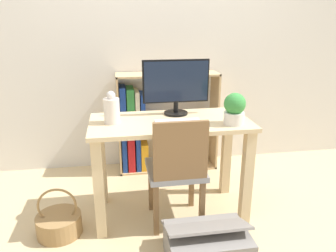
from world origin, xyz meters
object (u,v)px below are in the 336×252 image
Objects in this scene: vase at (112,110)px; basket at (59,223)px; monitor at (176,84)px; potted_plant at (235,109)px; chair at (177,168)px; bookshelf at (147,127)px; storage_box at (207,245)px; keyboard at (178,123)px.

vase reaches higher than basket.
monitor reaches higher than potted_plant.
chair is 0.91m from basket.
vase is at bearing 162.96° from chair.
bookshelf reaches higher than storage_box.
potted_plant is (0.38, -0.07, 0.10)m from keyboard.
potted_plant is 0.62× the size of basket.
keyboard is at bearing -81.25° from bookshelf.
monitor is at bearing 87.01° from chair.
basket is (-0.40, -0.16, -0.76)m from vase.
potted_plant is 0.26× the size of chair.
chair is (-0.05, -0.33, -0.53)m from monitor.
basket is (-0.86, -0.07, -0.67)m from keyboard.
chair is 1.63× the size of storage_box.
potted_plant is at bearing -10.74° from keyboard.
keyboard is 0.82m from storage_box.
vase is 0.28× the size of chair.
potted_plant is 0.43× the size of storage_box.
vase is at bearing -162.35° from monitor.
basket is at bearing 155.89° from storage_box.
potted_plant reaches higher than basket.
potted_plant reaches higher than chair.
keyboard is 0.47m from vase.
bookshelf is at bearing 99.29° from storage_box.
potted_plant reaches higher than keyboard.
monitor is 0.52× the size of bookshelf.
storage_box is at bearing -85.00° from monitor.
keyboard is 1.41× the size of vase.
monitor is 1.30m from basket.
bookshelf is 1.89× the size of storage_box.
storage_box is at bearing -47.05° from vase.
storage_box is at bearing -24.11° from basket.
bookshelf is at bearing 102.16° from chair.
monitor is 0.63m from chair.
vase is 0.84m from potted_plant.
monitor is at bearing 95.00° from storage_box.
vase reaches higher than potted_plant.
chair is at bearing 105.94° from storage_box.
vase is (-0.48, -0.15, -0.13)m from monitor.
keyboard is at bearing 80.49° from chair.
storage_box is (0.95, -0.42, 0.03)m from basket.
bookshelf is (-0.51, 0.95, -0.42)m from potted_plant.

